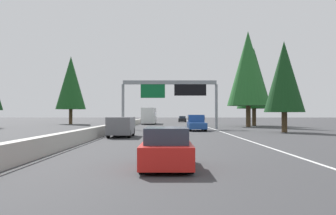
{
  "coord_description": "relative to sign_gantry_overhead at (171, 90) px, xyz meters",
  "views": [
    {
      "loc": [
        -2.52,
        -5.62,
        1.95
      ],
      "look_at": [
        51.52,
        -5.64,
        2.85
      ],
      "focal_mm": 42.37,
      "sensor_mm": 36.0,
      "label": 1
    }
  ],
  "objects": [
    {
      "name": "bus_far_left",
      "position": [
        25.53,
        4.07,
        -3.36
      ],
      "size": [
        11.5,
        2.55,
        3.1
      ],
      "color": "white",
      "rests_on": "ground"
    },
    {
      "name": "sedan_near_right",
      "position": [
        -37.76,
        0.47,
        -4.39
      ],
      "size": [
        4.4,
        1.8,
        1.47
      ],
      "color": "red",
      "rests_on": "ground"
    },
    {
      "name": "median_barrier",
      "position": [
        30.4,
        6.34,
        -4.62
      ],
      "size": [
        180.0,
        0.56,
        0.9
      ],
      "primitive_type": "cube",
      "color": "#ADAAA3",
      "rests_on": "ground"
    },
    {
      "name": "sign_gantry_overhead",
      "position": [
        0.0,
        0.0,
        0.0
      ],
      "size": [
        0.5,
        12.68,
        6.37
      ],
      "color": "gray",
      "rests_on": "ground"
    },
    {
      "name": "pickup_mid_right",
      "position": [
        -5.49,
        -2.94,
        -4.16
      ],
      "size": [
        5.6,
        2.0,
        1.86
      ],
      "color": "#1E4793",
      "rests_on": "ground"
    },
    {
      "name": "sedan_distant_b",
      "position": [
        44.22,
        -3.07,
        -4.39
      ],
      "size": [
        4.4,
        1.8,
        1.47
      ],
      "color": "black",
      "rests_on": "ground"
    },
    {
      "name": "ground_plane",
      "position": [
        10.4,
        6.04,
        -5.07
      ],
      "size": [
        320.0,
        320.0,
        0.0
      ],
      "primitive_type": "plane",
      "color": "#38383A"
    },
    {
      "name": "minivan_far_right",
      "position": [
        -18.28,
        4.39,
        -4.12
      ],
      "size": [
        5.0,
        1.95,
        1.69
      ],
      "color": "slate",
      "rests_on": "ground"
    },
    {
      "name": "conifer_right_far",
      "position": [
        14.47,
        -14.1,
        2.9
      ],
      "size": [
        5.77,
        5.77,
        13.11
      ],
      "color": "#4C3823",
      "rests_on": "ground"
    },
    {
      "name": "shoulder_stripe_median",
      "position": [
        20.4,
        5.79,
        -5.07
      ],
      "size": [
        160.0,
        0.16,
        0.01
      ],
      "primitive_type": "cube",
      "color": "silver",
      "rests_on": "ground"
    },
    {
      "name": "conifer_right_mid",
      "position": [
        8.33,
        -11.88,
        3.85
      ],
      "size": [
        6.45,
        6.45,
        14.66
      ],
      "color": "#4C3823",
      "rests_on": "ground"
    },
    {
      "name": "conifer_left_mid",
      "position": [
        24.43,
        19.22,
        2.93
      ],
      "size": [
        5.79,
        5.79,
        13.16
      ],
      "color": "#4C3823",
      "rests_on": "ground"
    },
    {
      "name": "conifer_right_near",
      "position": [
        -9.79,
        -12.06,
        0.88
      ],
      "size": [
        4.31,
        4.31,
        9.8
      ],
      "color": "#4C3823",
      "rests_on": "ground"
    },
    {
      "name": "shoulder_stripe_right",
      "position": [
        20.4,
        -5.48,
        -5.07
      ],
      "size": [
        160.0,
        0.16,
        0.01
      ],
      "primitive_type": "cube",
      "color": "silver",
      "rests_on": "ground"
    }
  ]
}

